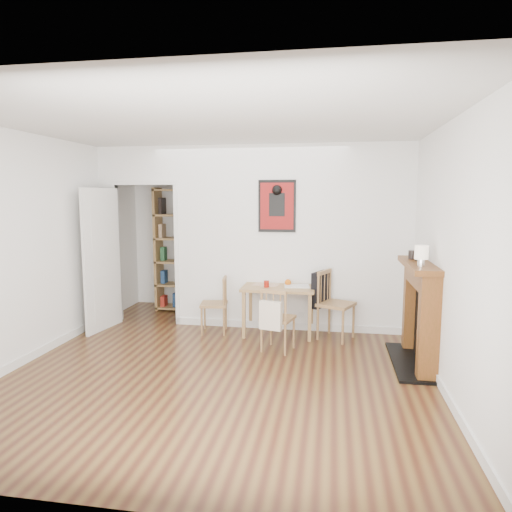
% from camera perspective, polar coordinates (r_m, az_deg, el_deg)
% --- Properties ---
extents(ground, '(5.20, 5.20, 0.00)m').
position_cam_1_polar(ground, '(5.43, -3.52, -12.83)').
color(ground, brown).
rests_on(ground, ground).
extents(room_shell, '(5.20, 5.20, 5.20)m').
position_cam_1_polar(room_shell, '(6.42, -0.04, 2.23)').
color(room_shell, silver).
rests_on(room_shell, ground).
extents(dining_table, '(0.98, 0.62, 0.67)m').
position_cam_1_polar(dining_table, '(6.24, 2.87, -4.54)').
color(dining_table, '#9A7947').
rests_on(dining_table, ground).
extents(chair_left, '(0.44, 0.44, 0.78)m').
position_cam_1_polar(chair_left, '(6.38, -5.28, -6.09)').
color(chair_left, '#9A6E48').
rests_on(chair_left, ground).
extents(chair_right, '(0.65, 0.61, 0.91)m').
position_cam_1_polar(chair_right, '(6.15, 9.81, -5.89)').
color(chair_right, '#9A6E48').
rests_on(chair_right, ground).
extents(chair_front, '(0.48, 0.52, 0.79)m').
position_cam_1_polar(chair_front, '(5.62, 2.71, -7.83)').
color(chair_front, '#9A6E48').
rests_on(chair_front, ground).
extents(bookshelf, '(0.85, 0.34, 2.03)m').
position_cam_1_polar(bookshelf, '(7.61, -9.27, 0.70)').
color(bookshelf, '#9A7947').
rests_on(bookshelf, ground).
extents(fireplace, '(0.45, 1.25, 1.16)m').
position_cam_1_polar(fireplace, '(5.45, 19.90, -6.43)').
color(fireplace, brown).
rests_on(fireplace, ground).
extents(red_glass, '(0.07, 0.07, 0.09)m').
position_cam_1_polar(red_glass, '(6.15, 1.32, -3.52)').
color(red_glass, maroon).
rests_on(red_glass, dining_table).
extents(orange_fruit, '(0.09, 0.09, 0.09)m').
position_cam_1_polar(orange_fruit, '(6.28, 4.01, -3.31)').
color(orange_fruit, '#D9600B').
rests_on(orange_fruit, dining_table).
extents(placemat, '(0.39, 0.32, 0.00)m').
position_cam_1_polar(placemat, '(6.34, 1.24, -3.57)').
color(placemat, beige).
rests_on(placemat, dining_table).
extents(notebook, '(0.36, 0.29, 0.02)m').
position_cam_1_polar(notebook, '(6.22, 5.12, -3.76)').
color(notebook, silver).
rests_on(notebook, dining_table).
extents(mantel_lamp, '(0.14, 0.14, 0.22)m').
position_cam_1_polar(mantel_lamp, '(5.00, 19.98, 0.29)').
color(mantel_lamp, silver).
rests_on(mantel_lamp, fireplace).
extents(ceramic_jar_a, '(0.09, 0.09, 0.11)m').
position_cam_1_polar(ceramic_jar_a, '(5.46, 19.73, -0.01)').
color(ceramic_jar_a, black).
rests_on(ceramic_jar_a, fireplace).
extents(ceramic_jar_b, '(0.08, 0.08, 0.10)m').
position_cam_1_polar(ceramic_jar_b, '(5.58, 18.91, 0.15)').
color(ceramic_jar_b, black).
rests_on(ceramic_jar_b, fireplace).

